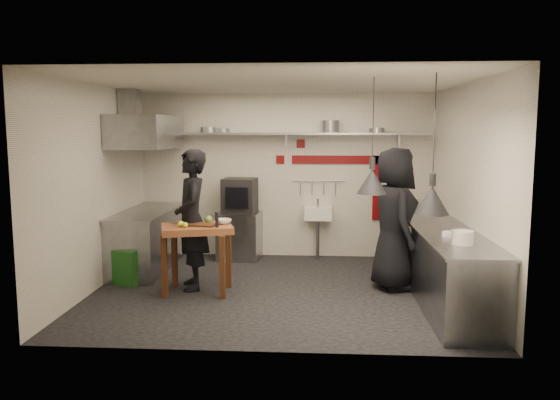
# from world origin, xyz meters

# --- Properties ---
(floor) EXTENTS (5.00, 5.00, 0.00)m
(floor) POSITION_xyz_m (0.00, 0.00, 0.00)
(floor) COLOR black
(floor) RESTS_ON ground
(ceiling) EXTENTS (5.00, 5.00, 0.00)m
(ceiling) POSITION_xyz_m (0.00, 0.00, 2.80)
(ceiling) COLOR beige
(ceiling) RESTS_ON floor
(wall_back) EXTENTS (5.00, 0.04, 2.80)m
(wall_back) POSITION_xyz_m (0.00, 2.10, 1.40)
(wall_back) COLOR beige
(wall_back) RESTS_ON floor
(wall_front) EXTENTS (5.00, 0.04, 2.80)m
(wall_front) POSITION_xyz_m (0.00, -2.10, 1.40)
(wall_front) COLOR beige
(wall_front) RESTS_ON floor
(wall_left) EXTENTS (0.04, 4.20, 2.80)m
(wall_left) POSITION_xyz_m (-2.50, 0.00, 1.40)
(wall_left) COLOR beige
(wall_left) RESTS_ON floor
(wall_right) EXTENTS (0.04, 4.20, 2.80)m
(wall_right) POSITION_xyz_m (2.50, 0.00, 1.40)
(wall_right) COLOR beige
(wall_right) RESTS_ON floor
(red_band_horiz) EXTENTS (1.70, 0.02, 0.14)m
(red_band_horiz) POSITION_xyz_m (0.95, 2.08, 1.68)
(red_band_horiz) COLOR #60090C
(red_band_horiz) RESTS_ON wall_back
(red_band_vert) EXTENTS (0.14, 0.02, 1.10)m
(red_band_vert) POSITION_xyz_m (1.55, 2.08, 1.20)
(red_band_vert) COLOR #60090C
(red_band_vert) RESTS_ON wall_back
(red_tile_a) EXTENTS (0.14, 0.02, 0.14)m
(red_tile_a) POSITION_xyz_m (0.25, 2.08, 1.95)
(red_tile_a) COLOR #60090C
(red_tile_a) RESTS_ON wall_back
(red_tile_b) EXTENTS (0.14, 0.02, 0.14)m
(red_tile_b) POSITION_xyz_m (-0.10, 2.08, 1.68)
(red_tile_b) COLOR #60090C
(red_tile_b) RESTS_ON wall_back
(back_shelf) EXTENTS (4.60, 0.34, 0.04)m
(back_shelf) POSITION_xyz_m (0.00, 1.92, 2.12)
(back_shelf) COLOR slate
(back_shelf) RESTS_ON wall_back
(shelf_bracket_left) EXTENTS (0.04, 0.06, 0.24)m
(shelf_bracket_left) POSITION_xyz_m (-1.90, 2.07, 2.02)
(shelf_bracket_left) COLOR slate
(shelf_bracket_left) RESTS_ON wall_back
(shelf_bracket_mid) EXTENTS (0.04, 0.06, 0.24)m
(shelf_bracket_mid) POSITION_xyz_m (0.00, 2.07, 2.02)
(shelf_bracket_mid) COLOR slate
(shelf_bracket_mid) RESTS_ON wall_back
(shelf_bracket_right) EXTENTS (0.04, 0.06, 0.24)m
(shelf_bracket_right) POSITION_xyz_m (1.90, 2.07, 2.02)
(shelf_bracket_right) COLOR slate
(shelf_bracket_right) RESTS_ON wall_back
(pan_far_left) EXTENTS (0.34, 0.34, 0.09)m
(pan_far_left) POSITION_xyz_m (-1.30, 1.92, 2.19)
(pan_far_left) COLOR slate
(pan_far_left) RESTS_ON back_shelf
(pan_mid_left) EXTENTS (0.29, 0.29, 0.07)m
(pan_mid_left) POSITION_xyz_m (-1.07, 1.92, 2.18)
(pan_mid_left) COLOR slate
(pan_mid_left) RESTS_ON back_shelf
(stock_pot) EXTENTS (0.39, 0.39, 0.20)m
(stock_pot) POSITION_xyz_m (0.75, 1.92, 2.24)
(stock_pot) COLOR slate
(stock_pot) RESTS_ON back_shelf
(pan_right) EXTENTS (0.31, 0.31, 0.08)m
(pan_right) POSITION_xyz_m (1.51, 1.92, 2.18)
(pan_right) COLOR slate
(pan_right) RESTS_ON back_shelf
(oven_stand) EXTENTS (0.74, 0.68, 0.80)m
(oven_stand) POSITION_xyz_m (-0.78, 1.81, 0.40)
(oven_stand) COLOR slate
(oven_stand) RESTS_ON floor
(combi_oven) EXTENTS (0.58, 0.55, 0.58)m
(combi_oven) POSITION_xyz_m (-0.76, 1.75, 1.09)
(combi_oven) COLOR black
(combi_oven) RESTS_ON oven_stand
(oven_door) EXTENTS (0.45, 0.07, 0.46)m
(oven_door) POSITION_xyz_m (-0.81, 1.53, 1.09)
(oven_door) COLOR #60090C
(oven_door) RESTS_ON combi_oven
(oven_glass) EXTENTS (0.38, 0.05, 0.34)m
(oven_glass) POSITION_xyz_m (-0.77, 1.46, 1.09)
(oven_glass) COLOR black
(oven_glass) RESTS_ON oven_door
(hand_sink) EXTENTS (0.46, 0.34, 0.22)m
(hand_sink) POSITION_xyz_m (0.55, 1.92, 0.78)
(hand_sink) COLOR silver
(hand_sink) RESTS_ON wall_back
(sink_tap) EXTENTS (0.03, 0.03, 0.14)m
(sink_tap) POSITION_xyz_m (0.55, 1.92, 0.96)
(sink_tap) COLOR slate
(sink_tap) RESTS_ON hand_sink
(sink_drain) EXTENTS (0.06, 0.06, 0.66)m
(sink_drain) POSITION_xyz_m (0.55, 1.88, 0.34)
(sink_drain) COLOR slate
(sink_drain) RESTS_ON floor
(utensil_rail) EXTENTS (0.90, 0.02, 0.02)m
(utensil_rail) POSITION_xyz_m (0.55, 2.06, 1.32)
(utensil_rail) COLOR slate
(utensil_rail) RESTS_ON wall_back
(counter_right) EXTENTS (0.70, 3.80, 0.90)m
(counter_right) POSITION_xyz_m (2.15, 0.00, 0.45)
(counter_right) COLOR slate
(counter_right) RESTS_ON floor
(counter_right_top) EXTENTS (0.76, 3.90, 0.03)m
(counter_right_top) POSITION_xyz_m (2.15, 0.00, 0.92)
(counter_right_top) COLOR slate
(counter_right_top) RESTS_ON counter_right
(plate_stack) EXTENTS (0.28, 0.28, 0.15)m
(plate_stack) POSITION_xyz_m (2.12, -1.23, 1.01)
(plate_stack) COLOR silver
(plate_stack) RESTS_ON counter_right_top
(small_bowl_right) EXTENTS (0.22, 0.22, 0.05)m
(small_bowl_right) POSITION_xyz_m (2.10, -0.76, 0.96)
(small_bowl_right) COLOR silver
(small_bowl_right) RESTS_ON counter_right_top
(counter_left) EXTENTS (0.70, 1.90, 0.90)m
(counter_left) POSITION_xyz_m (-2.15, 1.05, 0.45)
(counter_left) COLOR slate
(counter_left) RESTS_ON floor
(counter_left_top) EXTENTS (0.76, 2.00, 0.03)m
(counter_left_top) POSITION_xyz_m (-2.15, 1.05, 0.92)
(counter_left_top) COLOR slate
(counter_left_top) RESTS_ON counter_left
(extractor_hood) EXTENTS (0.78, 1.60, 0.50)m
(extractor_hood) POSITION_xyz_m (-2.10, 1.05, 2.15)
(extractor_hood) COLOR slate
(extractor_hood) RESTS_ON ceiling
(hood_duct) EXTENTS (0.28, 0.28, 0.50)m
(hood_duct) POSITION_xyz_m (-2.35, 1.05, 2.55)
(hood_duct) COLOR slate
(hood_duct) RESTS_ON ceiling
(green_bin) EXTENTS (0.43, 0.43, 0.50)m
(green_bin) POSITION_xyz_m (-2.14, 0.19, 0.25)
(green_bin) COLOR #1C541A
(green_bin) RESTS_ON floor
(prep_table) EXTENTS (1.06, 0.87, 0.92)m
(prep_table) POSITION_xyz_m (-1.08, -0.17, 0.46)
(prep_table) COLOR brown
(prep_table) RESTS_ON floor
(cutting_board) EXTENTS (0.42, 0.33, 0.02)m
(cutting_board) POSITION_xyz_m (-1.01, -0.17, 0.93)
(cutting_board) COLOR #462512
(cutting_board) RESTS_ON prep_table
(pepper_mill) EXTENTS (0.06, 0.06, 0.20)m
(pepper_mill) POSITION_xyz_m (-0.78, -0.29, 1.02)
(pepper_mill) COLOR black
(pepper_mill) RESTS_ON prep_table
(lemon_a) EXTENTS (0.09, 0.09, 0.08)m
(lemon_a) POSITION_xyz_m (-1.26, -0.30, 0.96)
(lemon_a) COLOR #CCD822
(lemon_a) RESTS_ON prep_table
(lemon_b) EXTENTS (0.07, 0.07, 0.07)m
(lemon_b) POSITION_xyz_m (-1.19, -0.35, 0.96)
(lemon_b) COLOR #CCD822
(lemon_b) RESTS_ON prep_table
(veg_ball) EXTENTS (0.12, 0.12, 0.11)m
(veg_ball) POSITION_xyz_m (-0.95, 0.01, 0.97)
(veg_ball) COLOR olive
(veg_ball) RESTS_ON prep_table
(steel_tray) EXTENTS (0.17, 0.12, 0.03)m
(steel_tray) POSITION_xyz_m (-1.36, -0.03, 0.94)
(steel_tray) COLOR slate
(steel_tray) RESTS_ON prep_table
(bowl) EXTENTS (0.26, 0.26, 0.07)m
(bowl) POSITION_xyz_m (-0.74, -0.03, 0.95)
(bowl) COLOR silver
(bowl) RESTS_ON prep_table
(heat_lamp_near) EXTENTS (0.42, 0.42, 1.38)m
(heat_lamp_near) POSITION_xyz_m (1.18, -0.67, 2.11)
(heat_lamp_near) COLOR black
(heat_lamp_near) RESTS_ON ceiling
(heat_lamp_far) EXTENTS (0.47, 0.47, 1.55)m
(heat_lamp_far) POSITION_xyz_m (1.79, -1.17, 2.03)
(heat_lamp_far) COLOR black
(heat_lamp_far) RESTS_ON ceiling
(chef_left) EXTENTS (0.65, 0.81, 1.92)m
(chef_left) POSITION_xyz_m (-1.19, 0.03, 0.96)
(chef_left) COLOR black
(chef_left) RESTS_ON floor
(chef_right) EXTENTS (0.78, 1.05, 1.95)m
(chef_right) POSITION_xyz_m (1.58, 0.22, 0.97)
(chef_right) COLOR black
(chef_right) RESTS_ON floor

